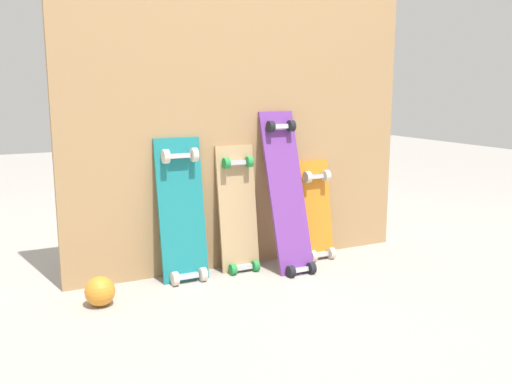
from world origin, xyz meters
TOP-DOWN VIEW (x-y plane):
  - ground_plane at (0.00, 0.00)m, footprint 12.00×12.00m
  - plywood_wall_panel at (0.00, 0.07)m, footprint 1.93×0.04m
  - skateboard_teal at (-0.39, -0.02)m, footprint 0.24×0.19m
  - skateboard_natural at (-0.08, -0.01)m, footprint 0.21×0.16m
  - skateboard_purple at (0.17, -0.10)m, footprint 0.20×0.33m
  - skateboard_orange at (0.41, -0.02)m, footprint 0.20×0.16m
  - rubber_ball at (-0.84, -0.20)m, footprint 0.13×0.13m

SIDE VIEW (x-z plane):
  - ground_plane at x=0.00m, z-range 0.00..0.00m
  - rubber_ball at x=-0.84m, z-range 0.00..0.13m
  - skateboard_orange at x=0.41m, z-range -0.06..0.55m
  - skateboard_natural at x=-0.08m, z-range -0.07..0.66m
  - skateboard_teal at x=-0.39m, z-range -0.06..0.71m
  - skateboard_purple at x=0.17m, z-range -0.07..0.83m
  - plywood_wall_panel at x=0.00m, z-range 0.00..1.75m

